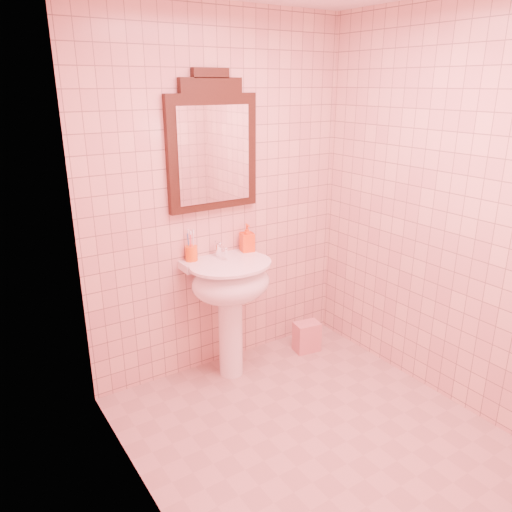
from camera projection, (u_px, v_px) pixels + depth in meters
floor at (315, 436)px, 3.00m from camera, size 2.20×2.20×0.00m
back_wall at (221, 199)px, 3.46m from camera, size 2.00×0.02×2.50m
pedestal_sink at (230, 290)px, 3.44m from camera, size 0.58×0.58×0.86m
faucet at (220, 249)px, 3.46m from camera, size 0.04×0.16×0.11m
mirror at (212, 147)px, 3.28m from camera, size 0.65×0.06×0.91m
toothbrush_cup at (191, 253)px, 3.40m from camera, size 0.08×0.08×0.19m
soap_dispenser at (247, 238)px, 3.57m from camera, size 0.11×0.11×0.20m
towel at (307, 337)px, 3.93m from camera, size 0.21×0.16×0.24m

